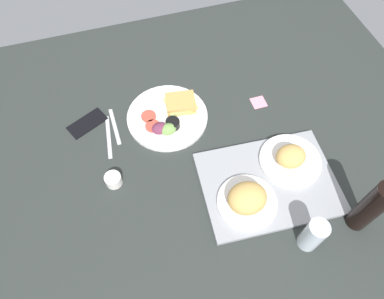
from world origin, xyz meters
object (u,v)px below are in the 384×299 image
Objects in this scene: knife at (109,137)px; fork at (115,126)px; plate_with_salad at (169,116)px; cell_phone at (87,123)px; serving_tray at (268,183)px; bread_plate_far at (247,199)px; drinking_glass at (313,235)px; sticky_note at (259,102)px; bread_plate_near at (290,159)px; soda_bottle at (371,207)px; espresso_cup at (113,180)px.

fork is at bearing 149.02° from knife.
cell_phone is (30.35, -6.88, -1.23)cm from plate_with_salad.
fork is at bearing 129.66° from cell_phone.
serving_tray is 1.47× the size of plate_with_salad.
drinking_glass is (-13.89, 16.62, 1.18)cm from bread_plate_far.
drinking_glass reaches higher than sticky_note.
bread_plate_near reaches higher than fork.
cell_phone is (44.69, -48.74, -5.30)cm from bread_plate_far.
knife is 3.39× the size of sticky_note.
serving_tray is 11.27cm from bread_plate_near.
knife is (3.00, 4.00, 0.00)cm from fork.
plate_with_salad is 1.61× the size of knife.
bread_plate_far is at bearing 26.73° from serving_tray.
plate_with_salad is 2.12× the size of cell_phone.
bread_plate_near is 1.55× the size of drinking_glass.
sticky_note is at bearing -79.07° from soda_bottle.
soda_bottle is at bearing -175.04° from drinking_glass.
plate_with_salad is 35.85cm from sticky_note.
serving_tray is 59.83cm from knife.
plate_with_salad reaches higher than sticky_note.
drinking_glass reaches higher than bread_plate_near.
plate_with_salad is at bearing -55.70° from serving_tray.
bread_plate_near is 64.93cm from fork.
soda_bottle reaches higher than plate_with_salad.
soda_bottle is 80.46cm from espresso_cup.
cell_phone is at bearing -47.48° from bread_plate_far.
sticky_note is (10.49, -54.31, -11.64)cm from soda_bottle.
sticky_note is (-21.38, -39.25, -5.64)cm from bread_plate_far.
knife is (23.65, 1.60, -1.38)cm from plate_with_salad.
cell_phone is at bearing -8.17° from sticky_note.
knife is at bearing -47.64° from drinking_glass.
fork is 56.59cm from sticky_note.
drinking_glass is 78.35cm from fork.
fork is (45.57, -38.93, -0.55)cm from serving_tray.
sticky_note is at bearing -118.58° from bread_plate_far.
sticky_note is at bearing 94.91° from knife.
bread_plate_near is 1.12× the size of knife.
knife is 10.81cm from cell_phone.
drinking_glass is at bearing 106.27° from cell_phone.
plate_with_salad is (24.92, -36.53, 0.83)cm from serving_tray.
bread_plate_near is 0.70× the size of plate_with_salad.
bread_plate_far is at bearing 26.82° from bread_plate_near.
cell_phone reaches higher than sticky_note.
serving_tray is 3.13× the size of cell_phone.
bread_plate_near is 75.52cm from cell_phone.
espresso_cup reaches higher than knife.
drinking_glass is 56.79cm from sticky_note.
soda_bottle reaches higher than knife.
soda_bottle reaches higher than bread_plate_far.
espresso_cup reaches higher than sticky_note.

